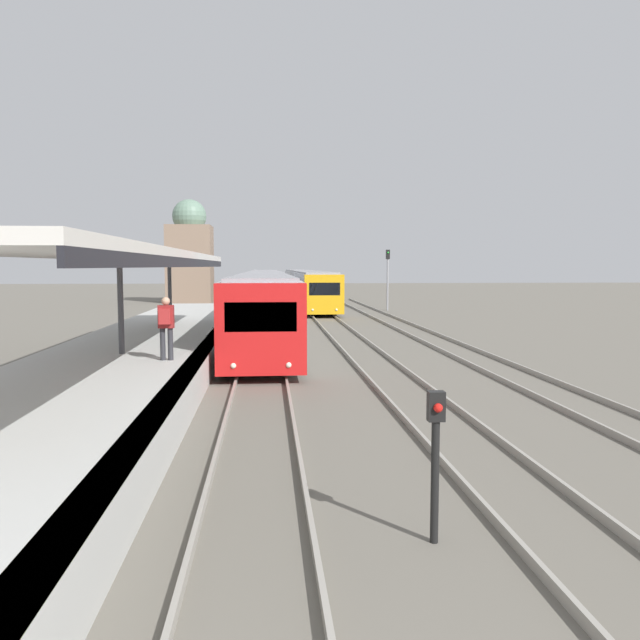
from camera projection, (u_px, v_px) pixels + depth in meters
name	position (u px, v px, depth m)	size (l,w,h in m)	color
platform_canopy	(121.00, 256.00, 17.37)	(4.00, 22.27, 2.88)	beige
person_on_platform	(166.00, 323.00, 16.27)	(0.40, 0.40, 1.66)	#2D2D33
train_near	(264.00, 293.00, 39.79)	(2.60, 45.13, 2.99)	red
train_far	(304.00, 284.00, 60.93)	(2.57, 42.89, 2.93)	gold
signal_post_near	(435.00, 450.00, 7.46)	(0.20, 0.21, 1.86)	black
signal_mast_far	(388.00, 272.00, 46.94)	(0.28, 0.29, 4.58)	gray
distant_domed_building	(190.00, 254.00, 57.55)	(4.04, 4.04, 9.47)	#89705B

